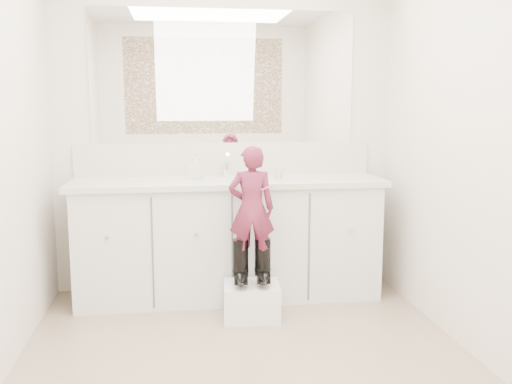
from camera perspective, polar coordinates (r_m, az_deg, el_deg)
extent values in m
plane|color=#8C785C|center=(3.27, -0.61, -17.32)|extent=(3.00, 3.00, 0.00)
plane|color=beige|center=(4.43, -3.16, 5.73)|extent=(2.60, 0.00, 2.60)
plane|color=beige|center=(1.48, 6.85, -0.79)|extent=(2.60, 0.00, 2.60)
plane|color=beige|center=(3.37, 21.92, 4.07)|extent=(0.00, 3.00, 3.00)
cube|color=silver|center=(4.28, -2.75, -4.90)|extent=(2.20, 0.55, 0.85)
cube|color=beige|center=(4.18, -2.78, 0.98)|extent=(2.28, 0.58, 0.04)
cube|color=beige|center=(4.43, -3.12, 3.33)|extent=(2.28, 0.03, 0.25)
cube|color=white|center=(4.42, -3.20, 11.42)|extent=(2.00, 0.02, 1.00)
cube|color=#472819|center=(1.48, 7.08, 16.68)|extent=(2.00, 0.01, 1.20)
cylinder|color=silver|center=(4.33, -2.99, 2.20)|extent=(0.08, 0.08, 0.10)
imported|color=beige|center=(4.24, 2.21, 1.95)|extent=(0.12, 0.12, 0.09)
imported|color=beige|center=(4.21, -6.04, 2.62)|extent=(0.12, 0.12, 0.20)
cube|color=white|center=(3.92, -0.44, -10.85)|extent=(0.40, 0.34, 0.24)
imported|color=#B2365E|center=(3.76, -0.45, -1.68)|extent=(0.32, 0.22, 0.83)
cylinder|color=pink|center=(3.72, 0.67, 0.28)|extent=(0.14, 0.02, 0.06)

